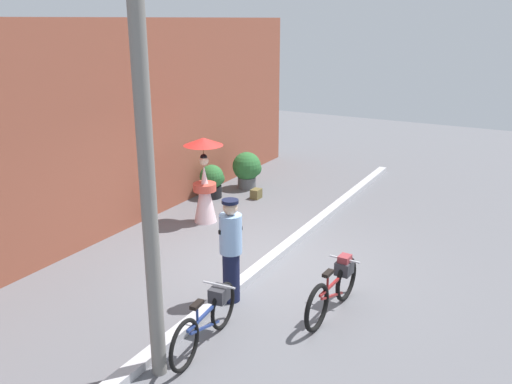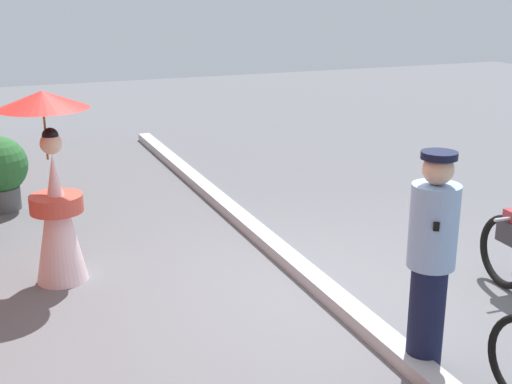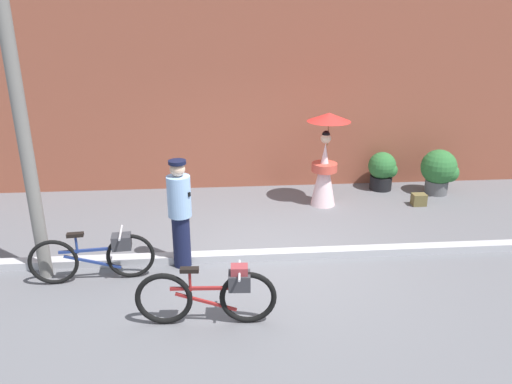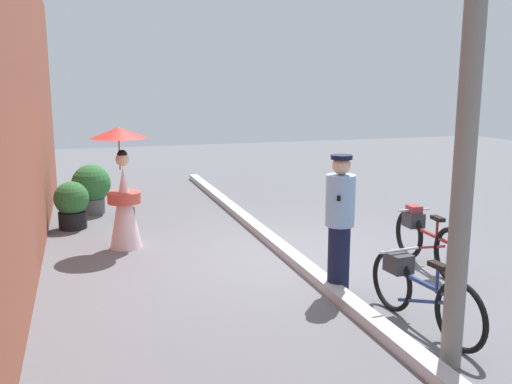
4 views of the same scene
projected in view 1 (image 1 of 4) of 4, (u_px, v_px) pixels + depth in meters
ground_plane at (266, 265)px, 9.41m from camera, size 30.00×30.00×0.00m
building_wall at (107, 129)px, 10.41m from camera, size 14.00×0.40×4.16m
sidewalk_curb at (266, 262)px, 9.39m from camera, size 14.00×0.20×0.12m
bicycle_near_officer at (208, 318)px, 7.03m from camera, size 1.70×0.48×0.75m
bicycle_far_side at (335, 287)px, 7.81m from camera, size 1.70×0.48×0.78m
person_officer at (231, 248)px, 7.98m from camera, size 0.34×0.34×1.63m
person_with_parasol at (204, 180)px, 11.19m from camera, size 0.82×0.82×1.81m
potted_plant_by_door at (212, 180)px, 12.87m from camera, size 0.59×0.58×0.81m
potted_plant_small at (248, 168)px, 13.57m from camera, size 0.74×0.72×0.94m
backpack_on_pavement at (256, 194)px, 12.87m from camera, size 0.27×0.20×0.23m
utility_pole at (148, 186)px, 5.83m from camera, size 0.18×0.18×4.80m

